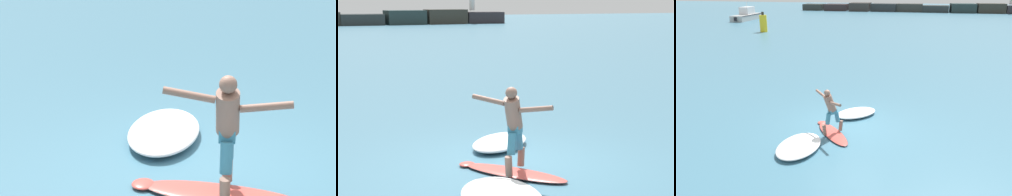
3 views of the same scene
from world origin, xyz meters
TOP-DOWN VIEW (x-y plane):
  - ground_plane at (0.00, 0.00)m, footprint 200.00×200.00m
  - surfboard at (-0.32, -0.74)m, footprint 1.80×2.06m
  - surfer at (-0.35, -0.83)m, footprint 1.21×1.08m
  - wave_foam_at_tail at (0.10, 1.18)m, footprint 1.94×1.95m

SIDE VIEW (x-z plane):
  - ground_plane at x=0.00m, z-range 0.00..0.00m
  - surfboard at x=-0.32m, z-range -0.07..0.15m
  - wave_foam_at_tail at x=0.10m, z-range 0.00..0.23m
  - surfer at x=-0.35m, z-range 0.21..1.81m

